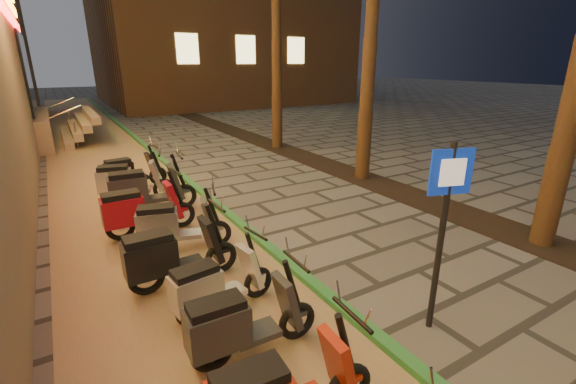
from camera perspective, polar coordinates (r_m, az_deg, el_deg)
parking_strip at (r=11.66m, az=-23.77°, el=1.05°), size 3.40×60.00×0.01m
green_curb at (r=11.94m, az=-15.77°, el=2.58°), size 0.18×60.00×0.10m
planting_strip at (r=10.16m, az=18.32°, el=-0.71°), size 1.20×40.00×0.02m
pedestrian_sign at (r=4.82m, az=22.22°, el=-3.05°), size 0.51×0.19×2.40m
scooter_6 at (r=4.52m, az=-7.35°, el=-18.84°), size 1.58×0.55×1.12m
scooter_7 at (r=5.25m, az=-11.11°, el=-13.50°), size 1.50×0.59×1.05m
scooter_8 at (r=5.99m, az=-17.27°, el=-9.03°), size 1.71×0.60×1.21m
scooter_9 at (r=7.10m, az=-16.73°, el=-4.73°), size 1.61×0.84×1.14m
scooter_10 at (r=7.89m, az=-21.35°, el=-2.58°), size 1.73×0.61×1.23m
scooter_11 at (r=9.00m, az=-20.78°, el=0.29°), size 1.86×0.69×1.31m
scooter_12 at (r=9.88m, az=-22.76°, el=1.41°), size 1.74×0.88×1.23m
scooter_13 at (r=10.91m, az=-22.49°, el=2.74°), size 1.61×0.66×1.13m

